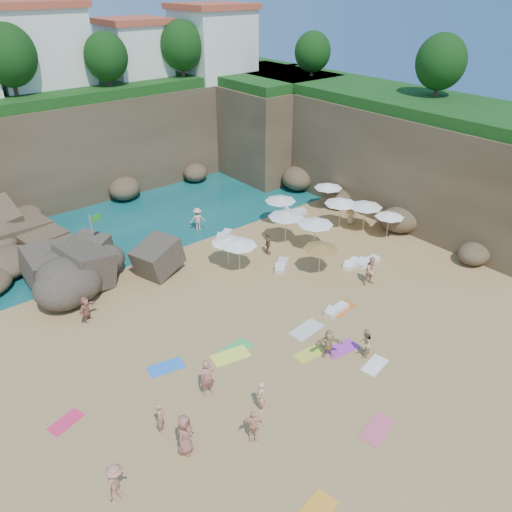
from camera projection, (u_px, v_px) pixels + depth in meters
ground at (262, 319)px, 27.60m from camera, size 120.00×120.00×0.00m
seawater at (62, 174)px, 47.86m from camera, size 120.00×120.00×0.00m
cliff_back at (97, 141)px, 43.63m from camera, size 44.00×8.00×8.00m
cliff_right at (376, 149)px, 41.51m from camera, size 8.00×30.00×8.00m
cliff_corner at (265, 124)px, 48.51m from camera, size 10.00×12.00×8.00m
clifftop_buildings at (91, 50)px, 41.14m from camera, size 28.48×9.48×7.00m
clifftop_trees at (147, 56)px, 37.90m from camera, size 35.60×23.82×4.40m
rock_outcrop at (107, 281)px, 31.04m from camera, size 9.21×8.08×3.08m
flag_pole at (95, 236)px, 30.83m from camera, size 0.78×0.21×4.02m
parasol_0 at (228, 240)px, 31.81m from camera, size 2.15×2.15×2.04m
parasol_1 at (280, 199)px, 37.29m from camera, size 2.36×2.36×2.23m
parasol_2 at (366, 204)px, 36.17m from camera, size 2.45×2.45×2.31m
parasol_3 at (328, 186)px, 39.81m from camera, size 2.26×2.26×2.14m
parasol_4 at (286, 214)px, 34.54m from camera, size 2.51×2.51×2.37m
parasol_5 at (316, 222)px, 33.63m from camera, size 2.43×2.43×2.30m
parasol_6 at (321, 246)px, 30.99m from camera, size 2.21×2.21×2.09m
parasol_7 at (341, 201)px, 36.66m from camera, size 2.44×2.44×2.30m
parasol_8 at (389, 215)px, 35.37m from camera, size 2.07×2.07×1.96m
parasol_9 at (239, 243)px, 31.25m from camera, size 2.29×2.29×2.16m
lounger_0 at (224, 235)px, 36.19m from camera, size 1.88×1.49×0.29m
lounger_1 at (294, 213)px, 39.66m from camera, size 2.16×1.23×0.32m
lounger_2 at (282, 265)px, 32.45m from camera, size 1.80×1.61×0.28m
lounger_3 at (351, 263)px, 32.71m from camera, size 1.67×0.95×0.25m
lounger_4 at (368, 262)px, 32.89m from camera, size 1.83×0.63×0.28m
lounger_5 at (337, 309)px, 28.19m from camera, size 1.65×0.68×0.25m
towel_1 at (377, 429)px, 20.88m from camera, size 1.95×1.29×0.03m
towel_2 at (315, 512)px, 17.65m from camera, size 1.90×1.15×0.03m
towel_3 at (235, 349)px, 25.36m from camera, size 1.80×0.97×0.03m
towel_4 at (231, 356)px, 24.92m from camera, size 2.05×1.31×0.03m
towel_5 at (307, 330)px, 26.76m from camera, size 2.01×1.16×0.03m
towel_6 at (342, 348)px, 25.41m from camera, size 1.86×1.06×0.03m
towel_7 at (66, 422)px, 21.22m from camera, size 1.60×1.12×0.03m
towel_8 at (166, 367)px, 24.19m from camera, size 1.87×1.21×0.03m
towel_10 at (341, 308)px, 28.46m from camera, size 1.89×1.16×0.03m
towel_12 at (309, 354)px, 25.05m from camera, size 1.64×0.92×0.03m
towel_13 at (375, 365)px, 24.32m from camera, size 1.64×1.04×0.03m
person_stand_0 at (161, 418)px, 20.45m from camera, size 0.64×0.67×1.54m
person_stand_1 at (365, 343)px, 24.56m from camera, size 0.94×0.85×1.58m
person_stand_2 at (198, 219)px, 36.91m from camera, size 1.23×0.90×1.76m
person_stand_3 at (268, 244)px, 33.70m from camera, size 0.83×0.99×1.58m
person_stand_4 at (351, 214)px, 37.81m from camera, size 0.72×0.89×1.59m
person_stand_5 at (86, 309)px, 27.13m from camera, size 1.41×1.14×1.54m
person_stand_6 at (261, 397)px, 21.48m from camera, size 0.47×0.62×1.53m
person_lie_0 at (119, 494)px, 18.05m from camera, size 1.77×1.96×0.44m
person_lie_1 at (253, 436)px, 20.37m from camera, size 1.60×1.74×0.37m
person_lie_2 at (186, 447)px, 19.81m from camera, size 1.69×2.06×0.49m
person_lie_3 at (328, 352)px, 24.86m from camera, size 2.01×2.04×0.40m
person_lie_4 at (208, 390)px, 22.57m from camera, size 0.99×1.93×0.44m
person_lie_5 at (371, 279)px, 30.58m from camera, size 1.40×2.03×0.70m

